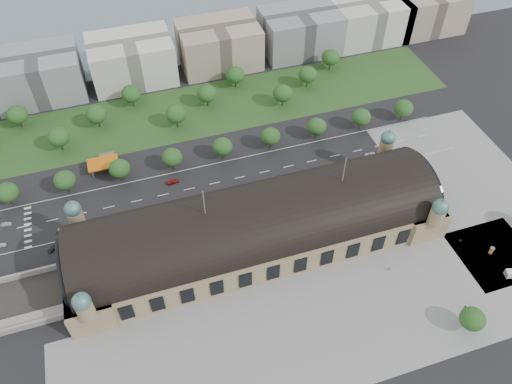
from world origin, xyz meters
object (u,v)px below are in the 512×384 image
object	(u,v)px
traffic_car_6	(370,155)
traffic_car_2	(99,222)
advertising_column	(491,250)
parked_car_2	(107,237)
parked_car_6	(200,208)
pedestrian_4	(465,307)
traffic_car_0	(1,245)
pedestrian_2	(460,240)
parked_car_4	(120,226)
traffic_car_1	(6,224)
parked_car_0	(53,248)
bus_east	(257,189)
parked_car_1	(92,240)
parked_car_5	(160,217)
pedestrian_0	(389,269)
parked_car_3	(166,220)
bus_west	(253,190)
bus_mid	(278,184)
traffic_car_3	(173,182)
petrol_station	(105,161)

from	to	relation	value
traffic_car_6	traffic_car_2	bearing A→B (deg)	-86.54
traffic_car_6	advertising_column	size ratio (longest dim) A/B	1.56
traffic_car_2	parked_car_2	xyz separation A→B (m)	(2.41, -9.33, -0.11)
parked_car_2	parked_car_6	size ratio (longest dim) A/B	0.92
parked_car_6	advertising_column	xyz separation A→B (m)	(106.28, -59.25, 1.08)
traffic_car_2	traffic_car_6	size ratio (longest dim) A/B	1.00
pedestrian_4	advertising_column	bearing A→B (deg)	-166.95
traffic_car_0	pedestrian_2	bearing A→B (deg)	73.20
pedestrian_2	pedestrian_4	distance (m)	31.85
parked_car_6	pedestrian_2	world-z (taller)	pedestrian_2
parked_car_4	pedestrian_2	xyz separation A→B (m)	(132.42, -50.44, 0.07)
traffic_car_6	parked_car_6	world-z (taller)	traffic_car_6
traffic_car_6	parked_car_4	size ratio (longest dim) A/B	1.17
traffic_car_1	parked_car_6	size ratio (longest dim) A/B	0.90
parked_car_0	bus_east	world-z (taller)	bus_east
traffic_car_2	advertising_column	distance (m)	162.69
traffic_car_0	parked_car_6	bearing A→B (deg)	86.83
traffic_car_2	parked_car_1	size ratio (longest dim) A/B	0.91
pedestrian_4	parked_car_2	bearing A→B (deg)	-55.20
traffic_car_6	parked_car_6	xyz separation A→B (m)	(-86.01, -7.91, -0.05)
parked_car_0	parked_car_4	distance (m)	27.67
parked_car_5	advertising_column	bearing A→B (deg)	34.37
parked_car_2	pedestrian_2	distance (m)	146.12
parked_car_5	pedestrian_0	world-z (taller)	pedestrian_0
traffic_car_2	parked_car_5	size ratio (longest dim) A/B	1.05
traffic_car_0	parked_car_5	bearing A→B (deg)	85.89
parked_car_0	parked_car_3	bearing A→B (deg)	59.83
parked_car_4	pedestrian_4	size ratio (longest dim) A/B	2.53
parked_car_6	bus_west	distance (m)	24.97
pedestrian_0	pedestrian_2	bearing A→B (deg)	21.66
bus_east	parked_car_1	bearing A→B (deg)	89.51
traffic_car_0	bus_mid	world-z (taller)	bus_mid
traffic_car_3	traffic_car_2	bearing A→B (deg)	103.84
bus_east	pedestrian_4	xyz separation A→B (m)	(54.69, -79.88, -0.80)
petrol_station	pedestrian_4	bearing A→B (deg)	-45.15
parked_car_0	pedestrian_2	distance (m)	166.70
parked_car_0	bus_west	distance (m)	87.05
traffic_car_2	parked_car_4	xyz separation A→B (m)	(8.52, -5.37, 0.00)
parked_car_5	parked_car_6	world-z (taller)	parked_car_5
parked_car_3	pedestrian_4	distance (m)	122.86
parked_car_0	pedestrian_0	size ratio (longest dim) A/B	2.88
parked_car_1	pedestrian_2	size ratio (longest dim) A/B	3.59
traffic_car_0	parked_car_1	size ratio (longest dim) A/B	0.64
traffic_car_1	parked_car_1	xyz separation A→B (m)	(33.93, -20.00, 0.11)
advertising_column	bus_mid	bearing A→B (deg)	138.54
parked_car_6	petrol_station	bearing A→B (deg)	-169.62
parked_car_4	bus_east	xyz separation A→B (m)	(61.49, 2.04, 0.95)
traffic_car_6	pedestrian_0	size ratio (longest dim) A/B	3.18
bus_mid	pedestrian_0	size ratio (longest dim) A/B	7.78
parked_car_1	bus_mid	xyz separation A→B (m)	(83.65, 6.00, 1.00)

